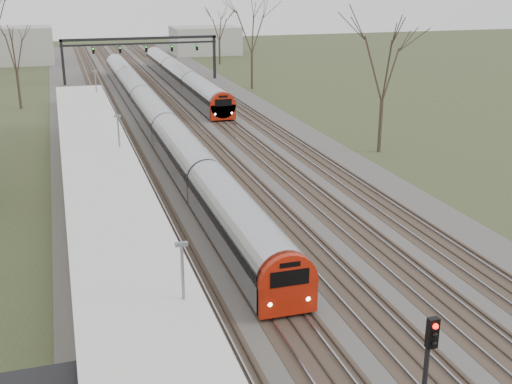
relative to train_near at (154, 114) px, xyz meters
The scene contains 8 objects.
track_bed 3.19m from the train_near, 14.70° to the right, with size 24.00×160.00×0.22m.
platform 19.39m from the train_near, 109.77° to the right, with size 3.50×69.00×1.00m, color #9E9B93.
canopy 23.79m from the train_near, 106.07° to the right, with size 4.10×50.00×3.11m.
signal_gantry 29.60m from the train_near, 84.55° to the left, with size 21.00×0.59×6.08m.
tree_east_far 22.23m from the train_near, 39.76° to the right, with size 5.00×5.00×10.30m.
train_near is the anchor object (origin of this frame).
train_far 24.32m from the train_near, 73.27° to the left, with size 2.62×45.21×3.05m.
signal_post 45.10m from the train_near, 87.78° to the right, with size 0.35×0.45×4.10m.
Camera 1 is at (-10.87, -4.08, 13.84)m, focal length 45.00 mm.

